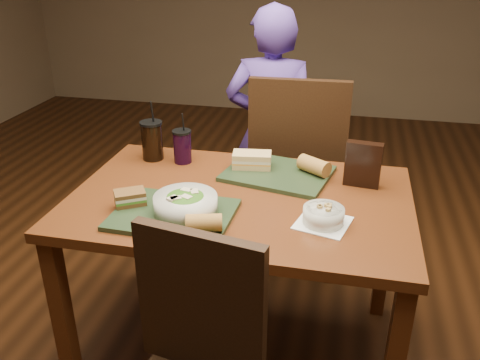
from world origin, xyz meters
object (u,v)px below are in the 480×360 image
object	(u,v)px
dining_table	(240,217)
salad_bowl	(186,203)
diner	(271,133)
baguette_near	(204,223)
chair_far	(298,167)
chip_bag	(363,164)
soup_bowl	(323,215)
tray_near	(173,214)
sandwich_far	(252,160)
cup_cola	(152,140)
baguette_far	(314,166)
cup_berry	(182,146)
sandwich_near	(130,197)
tray_far	(278,174)

from	to	relation	value
dining_table	salad_bowl	xyz separation A→B (m)	(-0.15, -0.20, 0.15)
diner	baguette_near	world-z (taller)	diner
salad_bowl	baguette_near	distance (m)	0.14
chair_far	chip_bag	size ratio (longest dim) A/B	5.88
chip_bag	salad_bowl	bearing A→B (deg)	-139.45
diner	soup_bowl	world-z (taller)	diner
tray_near	salad_bowl	size ratio (longest dim) A/B	1.87
sandwich_far	dining_table	bearing A→B (deg)	-89.22
soup_bowl	cup_cola	world-z (taller)	cup_cola
tray_near	salad_bowl	world-z (taller)	salad_bowl
baguette_far	cup_berry	xyz separation A→B (m)	(-0.58, 0.04, 0.02)
chair_far	sandwich_far	world-z (taller)	chair_far
chip_bag	sandwich_near	bearing A→B (deg)	-148.16
salad_bowl	cup_berry	xyz separation A→B (m)	(-0.17, 0.48, 0.02)
diner	cup_berry	bearing A→B (deg)	63.14
salad_bowl	chip_bag	size ratio (longest dim) A/B	1.23
sandwich_far	baguette_near	world-z (taller)	sandwich_far
salad_bowl	diner	bearing A→B (deg)	83.73
baguette_near	cup_cola	bearing A→B (deg)	124.90
sandwich_far	cup_cola	size ratio (longest dim) A/B	0.64
salad_bowl	sandwich_near	size ratio (longest dim) A/B	1.70
chair_far	soup_bowl	distance (m)	0.85
cup_berry	chip_bag	bearing A→B (deg)	-5.54
tray_near	tray_far	xyz separation A→B (m)	(0.31, 0.43, 0.00)
tray_near	chip_bag	world-z (taller)	chip_bag
cup_berry	soup_bowl	bearing A→B (deg)	-32.70
chair_far	tray_far	world-z (taller)	chair_far
sandwich_far	chip_bag	world-z (taller)	chip_bag
tray_far	sandwich_far	world-z (taller)	sandwich_far
salad_bowl	soup_bowl	world-z (taller)	salad_bowl
chair_far	salad_bowl	bearing A→B (deg)	-109.31
tray_far	salad_bowl	size ratio (longest dim) A/B	1.87
sandwich_near	diner	bearing A→B (deg)	72.60
tray_far	cup_berry	world-z (taller)	cup_berry
salad_bowl	baguette_far	xyz separation A→B (m)	(0.41, 0.44, -0.00)
sandwich_far	sandwich_near	bearing A→B (deg)	-130.72
diner	baguette_far	world-z (taller)	diner
chair_far	cup_berry	size ratio (longest dim) A/B	4.74
diner	cup_cola	distance (m)	0.78
dining_table	cup_cola	bearing A→B (deg)	148.62
cup_cola	chair_far	bearing A→B (deg)	32.28
dining_table	soup_bowl	world-z (taller)	soup_bowl
baguette_near	chip_bag	xyz separation A→B (m)	(0.51, 0.51, 0.04)
diner	tray_near	xyz separation A→B (m)	(-0.17, -1.12, 0.07)
baguette_near	cup_cola	world-z (taller)	cup_cola
dining_table	chair_far	distance (m)	0.69
tray_near	baguette_near	xyz separation A→B (m)	(0.14, -0.10, 0.04)
tray_far	tray_near	bearing A→B (deg)	-125.71
cup_berry	tray_near	bearing A→B (deg)	-75.55
tray_far	baguette_near	size ratio (longest dim) A/B	3.51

